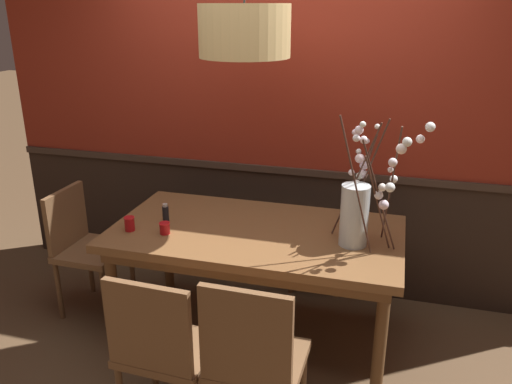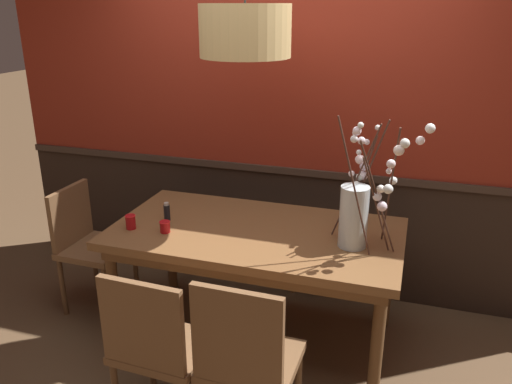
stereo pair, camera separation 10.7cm
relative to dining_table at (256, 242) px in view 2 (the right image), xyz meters
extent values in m
plane|color=brown|center=(0.00, 0.00, -0.69)|extent=(24.00, 24.00, 0.00)
cube|color=#2D2119|center=(0.00, 0.79, -0.23)|extent=(4.43, 0.12, 0.92)
cube|color=#3E2E24|center=(0.00, 0.78, 0.25)|extent=(4.43, 0.14, 0.05)
cube|color=maroon|center=(0.00, 0.79, 1.23)|extent=(4.43, 0.12, 2.00)
cube|color=brown|center=(0.00, 0.00, 0.06)|extent=(1.80, 0.96, 0.05)
cube|color=brown|center=(0.00, 0.00, -0.01)|extent=(1.69, 0.86, 0.08)
cylinder|color=brown|center=(-0.81, -0.39, -0.33)|extent=(0.07, 0.07, 0.72)
cylinder|color=brown|center=(0.81, -0.39, -0.33)|extent=(0.07, 0.07, 0.72)
cylinder|color=brown|center=(-0.81, 0.39, -0.33)|extent=(0.07, 0.07, 0.72)
cylinder|color=brown|center=(0.81, 0.39, -0.33)|extent=(0.07, 0.07, 0.72)
cube|color=brown|center=(-1.19, 0.01, -0.23)|extent=(0.43, 0.44, 0.04)
cube|color=brown|center=(-1.38, 0.01, 0.00)|extent=(0.04, 0.42, 0.42)
cylinder|color=brown|center=(-1.01, 0.19, -0.47)|extent=(0.04, 0.04, 0.44)
cylinder|color=brown|center=(-1.02, -0.18, -0.47)|extent=(0.04, 0.04, 0.44)
cylinder|color=brown|center=(-1.37, 0.20, -0.47)|extent=(0.04, 0.04, 0.44)
cylinder|color=brown|center=(-1.38, -0.18, -0.47)|extent=(0.04, 0.04, 0.44)
cube|color=brown|center=(0.24, -0.81, -0.24)|extent=(0.46, 0.45, 0.04)
cube|color=brown|center=(0.23, -1.01, 0.02)|extent=(0.43, 0.04, 0.49)
cylinder|color=brown|center=(0.04, -0.61, -0.48)|extent=(0.04, 0.04, 0.42)
cylinder|color=brown|center=(0.43, -0.62, -0.48)|extent=(0.04, 0.04, 0.42)
cube|color=brown|center=(-0.22, -0.84, -0.24)|extent=(0.47, 0.42, 0.04)
cube|color=brown|center=(-0.23, -1.02, 0.00)|extent=(0.43, 0.05, 0.45)
cylinder|color=brown|center=(-0.41, -0.66, -0.48)|extent=(0.04, 0.04, 0.42)
cylinder|color=brown|center=(-0.02, -0.68, -0.48)|extent=(0.04, 0.04, 0.42)
cube|color=brown|center=(0.27, 0.81, -0.22)|extent=(0.45, 0.47, 0.04)
cube|color=brown|center=(0.25, 1.01, 0.05)|extent=(0.39, 0.07, 0.49)
cylinder|color=brown|center=(0.46, 0.64, -0.47)|extent=(0.04, 0.04, 0.45)
cylinder|color=brown|center=(0.11, 0.61, -0.47)|extent=(0.04, 0.04, 0.45)
cylinder|color=brown|center=(0.43, 1.01, -0.47)|extent=(0.04, 0.04, 0.45)
cylinder|color=brown|center=(0.08, 0.98, -0.47)|extent=(0.04, 0.04, 0.45)
cylinder|color=silver|center=(0.60, -0.05, 0.27)|extent=(0.16, 0.16, 0.36)
cylinder|color=silver|center=(0.60, -0.05, 0.13)|extent=(0.14, 0.14, 0.08)
cylinder|color=#472D23|center=(0.61, -0.17, 0.48)|extent=(0.22, 0.07, 0.79)
sphere|color=white|center=(0.63, -0.23, 0.76)|extent=(0.04, 0.04, 0.04)
sphere|color=white|center=(0.62, -0.23, 0.84)|extent=(0.03, 0.03, 0.03)
sphere|color=white|center=(0.61, -0.23, 0.81)|extent=(0.04, 0.04, 0.04)
sphere|color=white|center=(0.60, -0.25, 0.77)|extent=(0.04, 0.04, 0.04)
cylinder|color=#472D23|center=(0.73, -0.16, 0.43)|extent=(0.22, 0.22, 0.68)
sphere|color=white|center=(0.74, -0.17, 0.50)|extent=(0.04, 0.04, 0.04)
sphere|color=white|center=(0.78, -0.21, 0.65)|extent=(0.05, 0.05, 0.05)
sphere|color=white|center=(0.82, -0.28, 0.74)|extent=(0.05, 0.05, 0.05)
sphere|color=white|center=(0.84, -0.28, 0.78)|extent=(0.05, 0.05, 0.05)
sphere|color=white|center=(0.73, -0.16, 0.45)|extent=(0.05, 0.05, 0.05)
sphere|color=white|center=(0.77, -0.16, 0.50)|extent=(0.03, 0.03, 0.03)
cylinder|color=#472D23|center=(0.79, -0.06, 0.46)|extent=(0.07, 0.31, 0.75)
sphere|color=white|center=(0.91, -0.02, 0.73)|extent=(0.05, 0.05, 0.05)
sphere|color=white|center=(0.80, -0.04, 0.50)|extent=(0.04, 0.04, 0.04)
sphere|color=white|center=(0.96, -0.03, 0.80)|extent=(0.05, 0.05, 0.05)
cylinder|color=#472D23|center=(0.59, 0.04, 0.45)|extent=(0.26, 0.07, 0.71)
sphere|color=white|center=(0.56, 0.07, 0.49)|extent=(0.04, 0.04, 0.04)
sphere|color=white|center=(0.63, 0.09, 0.68)|extent=(0.03, 0.03, 0.03)
sphere|color=white|center=(0.59, 0.02, 0.43)|extent=(0.05, 0.05, 0.05)
cylinder|color=#472D23|center=(0.73, -0.15, 0.39)|extent=(0.17, 0.22, 0.60)
sphere|color=white|center=(0.76, -0.18, 0.40)|extent=(0.05, 0.05, 0.05)
sphere|color=white|center=(0.78, -0.22, 0.52)|extent=(0.05, 0.05, 0.05)
sphere|color=white|center=(0.78, -0.20, 0.60)|extent=(0.03, 0.03, 0.03)
cylinder|color=#472D23|center=(0.64, 0.04, 0.46)|extent=(0.24, 0.10, 0.74)
sphere|color=white|center=(0.61, 0.06, 0.47)|extent=(0.04, 0.04, 0.04)
sphere|color=white|center=(0.63, 0.08, 0.54)|extent=(0.05, 0.05, 0.05)
sphere|color=white|center=(0.68, 0.10, 0.76)|extent=(0.03, 0.03, 0.03)
cylinder|color=#472D23|center=(0.60, 0.06, 0.40)|extent=(0.17, 0.06, 0.63)
sphere|color=white|center=(0.61, 0.09, 0.48)|extent=(0.04, 0.04, 0.04)
sphere|color=white|center=(0.59, 0.09, 0.61)|extent=(0.03, 0.03, 0.03)
sphere|color=white|center=(0.56, 0.13, 0.71)|extent=(0.04, 0.04, 0.04)
sphere|color=white|center=(0.63, 0.05, 0.42)|extent=(0.04, 0.04, 0.04)
sphere|color=white|center=(0.62, 0.07, 0.48)|extent=(0.05, 0.05, 0.05)
sphere|color=white|center=(0.60, 0.08, 0.57)|extent=(0.06, 0.06, 0.06)
cylinder|color=red|center=(-0.52, -0.21, 0.12)|extent=(0.06, 0.06, 0.07)
torus|color=red|center=(-0.52, -0.21, 0.16)|extent=(0.07, 0.07, 0.01)
cylinder|color=silver|center=(-0.52, -0.21, 0.11)|extent=(0.04, 0.04, 0.04)
cylinder|color=red|center=(-0.75, -0.22, 0.13)|extent=(0.06, 0.06, 0.09)
torus|color=red|center=(-0.75, -0.22, 0.17)|extent=(0.07, 0.07, 0.01)
cylinder|color=silver|center=(-0.75, -0.22, 0.12)|extent=(0.04, 0.04, 0.05)
cylinder|color=black|center=(-0.59, -0.04, 0.14)|extent=(0.04, 0.04, 0.11)
cylinder|color=beige|center=(-0.59, -0.04, 0.20)|extent=(0.03, 0.03, 0.02)
cylinder|color=tan|center=(-0.09, 0.08, 1.27)|extent=(0.52, 0.52, 0.29)
sphere|color=#F9EAB7|center=(-0.09, 0.08, 1.22)|extent=(0.14, 0.14, 0.14)
camera|label=1|loc=(0.79, -2.83, 1.41)|focal=36.26mm
camera|label=2|loc=(0.89, -2.80, 1.41)|focal=36.26mm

